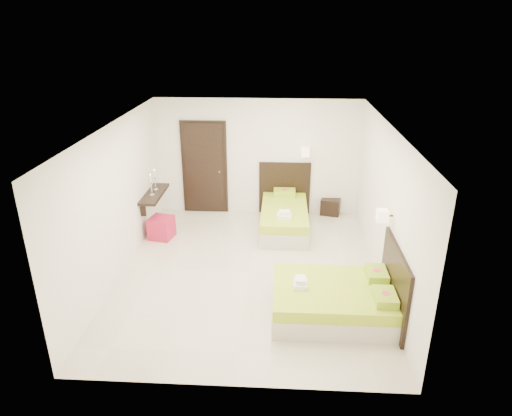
# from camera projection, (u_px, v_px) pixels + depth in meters

# --- Properties ---
(floor) EXTENTS (5.50, 5.50, 0.00)m
(floor) POSITION_uv_depth(u_px,v_px,m) (249.00, 271.00, 8.11)
(floor) COLOR beige
(floor) RESTS_ON ground
(bed_single) EXTENTS (1.16, 1.93, 1.59)m
(bed_single) POSITION_uv_depth(u_px,v_px,m) (284.00, 215.00, 9.69)
(bed_single) COLOR beige
(bed_single) RESTS_ON ground
(bed_double) EXTENTS (1.81, 1.54, 1.49)m
(bed_double) POSITION_uv_depth(u_px,v_px,m) (338.00, 299.00, 6.84)
(bed_double) COLOR beige
(bed_double) RESTS_ON ground
(nightstand) EXTENTS (0.50, 0.47, 0.38)m
(nightstand) POSITION_uv_depth(u_px,v_px,m) (331.00, 206.00, 10.44)
(nightstand) COLOR black
(nightstand) RESTS_ON ground
(ottoman) EXTENTS (0.52, 0.52, 0.44)m
(ottoman) POSITION_uv_depth(u_px,v_px,m) (161.00, 228.00, 9.28)
(ottoman) COLOR #A41534
(ottoman) RESTS_ON ground
(door) EXTENTS (1.02, 0.15, 2.14)m
(door) POSITION_uv_depth(u_px,v_px,m) (205.00, 168.00, 10.26)
(door) COLOR black
(door) RESTS_ON ground
(console_shelf) EXTENTS (0.35, 1.20, 0.78)m
(console_shelf) POSITION_uv_depth(u_px,v_px,m) (154.00, 194.00, 9.38)
(console_shelf) COLOR black
(console_shelf) RESTS_ON ground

